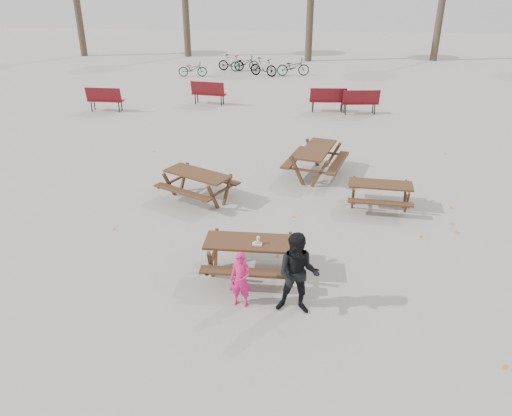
# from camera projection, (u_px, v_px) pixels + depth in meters

# --- Properties ---
(ground) EXTENTS (80.00, 80.00, 0.00)m
(ground) POSITION_uv_depth(u_px,v_px,m) (251.00, 274.00, 10.02)
(ground) COLOR gray
(ground) RESTS_ON ground
(main_picnic_table) EXTENTS (1.80, 1.45, 0.78)m
(main_picnic_table) POSITION_uv_depth(u_px,v_px,m) (251.00, 249.00, 9.76)
(main_picnic_table) COLOR #352213
(main_picnic_table) RESTS_ON ground
(food_tray) EXTENTS (0.18, 0.11, 0.03)m
(food_tray) POSITION_uv_depth(u_px,v_px,m) (257.00, 244.00, 9.54)
(food_tray) COLOR silver
(food_tray) RESTS_ON main_picnic_table
(bread_roll) EXTENTS (0.14, 0.06, 0.05)m
(bread_roll) POSITION_uv_depth(u_px,v_px,m) (257.00, 242.00, 9.52)
(bread_roll) COLOR tan
(bread_roll) RESTS_ON food_tray
(soda_bottle) EXTENTS (0.07, 0.07, 0.17)m
(soda_bottle) POSITION_uv_depth(u_px,v_px,m) (258.00, 241.00, 9.55)
(soda_bottle) COLOR silver
(soda_bottle) RESTS_ON main_picnic_table
(child) EXTENTS (0.42, 0.31, 1.08)m
(child) POSITION_uv_depth(u_px,v_px,m) (241.00, 280.00, 8.91)
(child) COLOR #D81B65
(child) RESTS_ON ground
(adult) EXTENTS (0.80, 0.65, 1.56)m
(adult) POSITION_uv_depth(u_px,v_px,m) (298.00, 274.00, 8.63)
(adult) COLOR black
(adult) RESTS_ON ground
(picnic_table_east) EXTENTS (1.66, 1.38, 0.68)m
(picnic_table_east) POSITION_uv_depth(u_px,v_px,m) (379.00, 196.00, 12.59)
(picnic_table_east) COLOR #352213
(picnic_table_east) RESTS_ON ground
(picnic_table_north) EXTENTS (2.23, 2.08, 0.76)m
(picnic_table_north) POSITION_uv_depth(u_px,v_px,m) (198.00, 186.00, 13.02)
(picnic_table_north) COLOR #352213
(picnic_table_north) RESTS_ON ground
(picnic_table_far) EXTENTS (2.01, 2.28, 0.83)m
(picnic_table_far) POSITION_uv_depth(u_px,v_px,m) (316.00, 162.00, 14.51)
(picnic_table_far) COLOR #352213
(picnic_table_far) RESTS_ON ground
(park_bench_row) EXTENTS (12.14, 2.16, 1.03)m
(park_bench_row) POSITION_uv_depth(u_px,v_px,m) (249.00, 98.00, 20.97)
(park_bench_row) COLOR maroon
(park_bench_row) RESTS_ON ground
(bicycle_row) EXTENTS (7.20, 2.77, 0.98)m
(bicycle_row) POSITION_uv_depth(u_px,v_px,m) (250.00, 66.00, 27.87)
(bicycle_row) COLOR black
(bicycle_row) RESTS_ON ground
(fallen_leaves) EXTENTS (11.00, 11.00, 0.01)m
(fallen_leaves) POSITION_uv_depth(u_px,v_px,m) (282.00, 218.00, 12.21)
(fallen_leaves) COLOR #BF682D
(fallen_leaves) RESTS_ON ground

